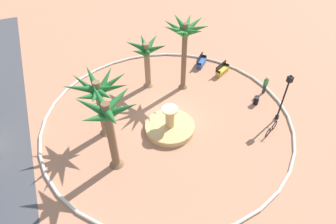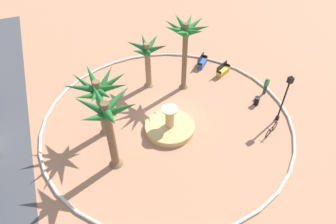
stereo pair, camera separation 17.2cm
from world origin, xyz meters
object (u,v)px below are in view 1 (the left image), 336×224
(palm_tree_mid_plaza, at_px, (109,121))
(lamppost, at_px, (285,94))
(bench_east, at_px, (222,71))
(palm_tree_near_fountain, at_px, (98,94))
(bench_west, at_px, (201,62))
(bicycle_red_frame, at_px, (271,129))
(palm_tree_by_curb, at_px, (185,36))
(person_cyclist_helmet, at_px, (266,84))
(trash_bin, at_px, (256,100))
(palm_tree_far_side, at_px, (147,55))
(fountain, at_px, (170,127))

(palm_tree_mid_plaza, relative_size, lamppost, 1.36)
(bench_east, distance_m, lamppost, 7.15)
(palm_tree_near_fountain, bearing_deg, bench_east, -74.89)
(bench_west, relative_size, bicycle_red_frame, 0.95)
(palm_tree_by_curb, distance_m, lamppost, 8.41)
(person_cyclist_helmet, bearing_deg, palm_tree_near_fountain, 86.95)
(person_cyclist_helmet, bearing_deg, palm_tree_by_curb, 59.76)
(palm_tree_near_fountain, xyz_separation_m, bicycle_red_frame, (-4.70, -10.93, -3.23))
(bench_east, distance_m, trash_bin, 4.75)
(bench_east, height_order, bench_west, same)
(palm_tree_far_side, relative_size, lamppost, 1.07)
(palm_tree_by_curb, height_order, lamppost, palm_tree_by_curb)
(trash_bin, distance_m, person_cyclist_helmet, 1.79)
(palm_tree_by_curb, xyz_separation_m, palm_tree_mid_plaza, (-5.75, 7.53, -0.88))
(fountain, height_order, palm_tree_by_curb, palm_tree_by_curb)
(palm_tree_near_fountain, relative_size, bench_east, 2.90)
(palm_tree_mid_plaza, height_order, palm_tree_far_side, palm_tree_mid_plaza)
(fountain, height_order, bench_east, fountain)
(trash_bin, bearing_deg, bench_east, 3.40)
(trash_bin, bearing_deg, palm_tree_by_curb, 45.65)
(palm_tree_near_fountain, height_order, bench_east, palm_tree_near_fountain)
(palm_tree_near_fountain, xyz_separation_m, palm_tree_mid_plaza, (-3.03, 0.08, 0.31))
(lamppost, bearing_deg, palm_tree_by_curb, 37.25)
(fountain, relative_size, palm_tree_near_fountain, 0.75)
(palm_tree_by_curb, bearing_deg, palm_tree_far_side, 61.28)
(palm_tree_by_curb, height_order, person_cyclist_helmet, palm_tree_by_curb)
(palm_tree_near_fountain, xyz_separation_m, bench_west, (5.11, -10.50, -3.27))
(palm_tree_near_fountain, height_order, bicycle_red_frame, palm_tree_near_fountain)
(trash_bin, bearing_deg, bicycle_red_frame, 162.99)
(palm_tree_mid_plaza, bearing_deg, trash_bin, -83.25)
(palm_tree_mid_plaza, xyz_separation_m, lamppost, (-0.66, -12.40, -1.57))
(lamppost, height_order, trash_bin, lamppost)
(palm_tree_mid_plaza, height_order, trash_bin, palm_tree_mid_plaza)
(bench_east, bearing_deg, fountain, 122.77)
(palm_tree_mid_plaza, distance_m, lamppost, 12.51)
(palm_tree_by_curb, distance_m, palm_tree_mid_plaza, 9.51)
(palm_tree_by_curb, relative_size, trash_bin, 8.34)
(fountain, distance_m, lamppost, 8.49)
(fountain, relative_size, person_cyclist_helmet, 2.19)
(palm_tree_by_curb, distance_m, palm_tree_far_side, 3.50)
(palm_tree_mid_plaza, height_order, lamppost, palm_tree_mid_plaza)
(bench_east, relative_size, bicycle_red_frame, 1.04)
(palm_tree_far_side, relative_size, trash_bin, 5.90)
(palm_tree_by_curb, xyz_separation_m, bicycle_red_frame, (-7.42, -3.49, -4.42))
(person_cyclist_helmet, bearing_deg, fountain, 95.18)
(bench_east, bearing_deg, person_cyclist_helmet, -155.71)
(palm_tree_by_curb, xyz_separation_m, person_cyclist_helmet, (-3.43, -5.88, -3.89))
(palm_tree_by_curb, distance_m, trash_bin, 7.61)
(palm_tree_mid_plaza, relative_size, palm_tree_far_side, 1.27)
(palm_tree_mid_plaza, xyz_separation_m, bench_west, (8.13, -10.59, -3.58))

